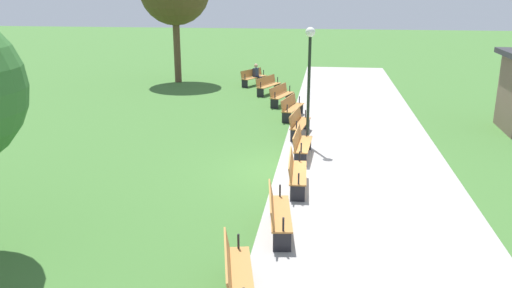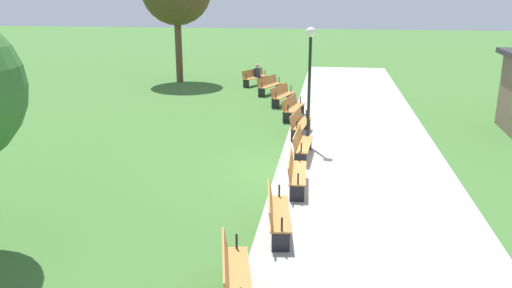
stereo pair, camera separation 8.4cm
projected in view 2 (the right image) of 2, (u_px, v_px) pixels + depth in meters
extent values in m
plane|color=#3D6B2D|center=(302.00, 172.00, 15.15)|extent=(120.00, 120.00, 0.00)
cube|color=#A39E99|center=(365.00, 175.00, 14.89)|extent=(44.18, 5.21, 0.01)
cube|color=#B27538|center=(256.00, 77.00, 28.95)|extent=(1.93, 1.28, 0.04)
cube|color=#B27538|center=(253.00, 73.00, 29.00)|extent=(1.77, 0.98, 0.40)
cube|color=black|center=(265.00, 79.00, 29.73)|extent=(0.22, 0.36, 0.43)
cylinder|color=black|center=(265.00, 73.00, 29.61)|extent=(0.06, 0.06, 0.30)
cube|color=black|center=(246.00, 84.00, 28.31)|extent=(0.22, 0.36, 0.43)
cylinder|color=black|center=(246.00, 77.00, 28.19)|extent=(0.06, 0.06, 0.30)
cube|color=#B27538|center=(270.00, 85.00, 26.49)|extent=(1.96, 1.14, 0.04)
cube|color=#B27538|center=(267.00, 80.00, 26.52)|extent=(1.84, 0.83, 0.40)
cube|color=black|center=(279.00, 87.00, 27.31)|extent=(0.20, 0.37, 0.43)
cylinder|color=black|center=(279.00, 80.00, 27.19)|extent=(0.06, 0.06, 0.30)
cube|color=black|center=(262.00, 93.00, 25.81)|extent=(0.20, 0.37, 0.43)
cylinder|color=black|center=(262.00, 85.00, 25.68)|extent=(0.06, 0.06, 0.30)
cube|color=#B27538|center=(283.00, 95.00, 23.97)|extent=(1.98, 1.00, 0.04)
cube|color=#B27538|center=(279.00, 90.00, 23.99)|extent=(1.88, 0.68, 0.40)
cube|color=black|center=(290.00, 97.00, 24.83)|extent=(0.17, 0.37, 0.43)
cylinder|color=black|center=(291.00, 89.00, 24.71)|extent=(0.06, 0.06, 0.30)
cube|color=black|center=(275.00, 104.00, 23.25)|extent=(0.17, 0.37, 0.43)
cylinder|color=black|center=(276.00, 95.00, 23.13)|extent=(0.06, 0.06, 0.30)
cube|color=#B27538|center=(294.00, 108.00, 21.42)|extent=(1.99, 0.85, 0.04)
cube|color=#B27538|center=(289.00, 102.00, 21.42)|extent=(1.92, 0.52, 0.40)
cube|color=black|center=(300.00, 109.00, 22.31)|extent=(0.14, 0.38, 0.43)
cylinder|color=black|center=(300.00, 100.00, 22.19)|extent=(0.05, 0.05, 0.30)
cube|color=black|center=(287.00, 118.00, 20.67)|extent=(0.14, 0.38, 0.43)
cylinder|color=black|center=(288.00, 108.00, 20.55)|extent=(0.05, 0.05, 0.30)
cube|color=#B27538|center=(301.00, 124.00, 18.86)|extent=(1.98, 0.69, 0.04)
cube|color=#B27538|center=(296.00, 117.00, 18.84)|extent=(1.94, 0.35, 0.40)
cube|color=black|center=(305.00, 124.00, 19.76)|extent=(0.11, 0.38, 0.43)
cylinder|color=black|center=(306.00, 114.00, 19.64)|extent=(0.05, 0.05, 0.30)
cube|color=black|center=(296.00, 136.00, 18.08)|extent=(0.11, 0.38, 0.43)
cylinder|color=black|center=(297.00, 125.00, 17.96)|extent=(0.05, 0.05, 0.30)
cube|color=#B27538|center=(303.00, 144.00, 16.29)|extent=(1.96, 0.52, 0.04)
cube|color=#B27538|center=(297.00, 137.00, 16.26)|extent=(1.94, 0.19, 0.40)
cube|color=black|center=(306.00, 143.00, 17.22)|extent=(0.08, 0.38, 0.43)
cylinder|color=black|center=(307.00, 132.00, 17.10)|extent=(0.05, 0.05, 0.30)
cube|color=black|center=(300.00, 160.00, 15.50)|extent=(0.08, 0.38, 0.43)
cylinder|color=black|center=(301.00, 148.00, 15.38)|extent=(0.05, 0.05, 0.30)
cube|color=#B27538|center=(298.00, 173.00, 13.75)|extent=(1.96, 0.52, 0.04)
cube|color=#B27538|center=(291.00, 164.00, 13.70)|extent=(1.94, 0.19, 0.40)
cube|color=black|center=(298.00, 170.00, 14.68)|extent=(0.08, 0.38, 0.43)
cylinder|color=black|center=(299.00, 157.00, 14.57)|extent=(0.05, 0.05, 0.30)
cube|color=black|center=(297.00, 194.00, 12.95)|extent=(0.08, 0.38, 0.43)
cylinder|color=black|center=(298.00, 179.00, 12.83)|extent=(0.05, 0.05, 0.30)
cube|color=#B27538|center=(279.00, 213.00, 11.25)|extent=(1.98, 0.69, 0.04)
cube|color=#B27538|center=(270.00, 203.00, 11.18)|extent=(1.94, 0.35, 0.40)
cube|color=black|center=(278.00, 206.00, 12.19)|extent=(0.11, 0.38, 0.43)
cylinder|color=black|center=(279.00, 191.00, 12.07)|extent=(0.05, 0.05, 0.30)
cube|color=black|center=(281.00, 242.00, 10.44)|extent=(0.11, 0.38, 0.43)
cylinder|color=black|center=(282.00, 224.00, 10.33)|extent=(0.05, 0.05, 0.30)
cube|color=#B27538|center=(237.00, 275.00, 8.81)|extent=(1.99, 0.85, 0.04)
cube|color=#B27538|center=(226.00, 262.00, 8.73)|extent=(1.92, 0.52, 0.40)
cube|color=black|center=(236.00, 260.00, 9.75)|extent=(0.14, 0.38, 0.43)
cylinder|color=black|center=(237.00, 241.00, 9.63)|extent=(0.05, 0.05, 0.30)
cube|color=#2D3347|center=(257.00, 72.00, 29.03)|extent=(0.38, 0.32, 0.50)
sphere|color=tan|center=(257.00, 66.00, 28.91)|extent=(0.22, 0.22, 0.22)
cylinder|color=#23232D|center=(261.00, 77.00, 29.08)|extent=(0.28, 0.38, 0.13)
cylinder|color=#23232D|center=(263.00, 81.00, 29.04)|extent=(0.15, 0.15, 0.43)
cylinder|color=#23232D|center=(259.00, 78.00, 28.94)|extent=(0.28, 0.38, 0.13)
cylinder|color=#23232D|center=(261.00, 82.00, 28.90)|extent=(0.15, 0.15, 0.43)
cylinder|color=brown|center=(179.00, 48.00, 29.65)|extent=(0.39, 0.39, 3.93)
cylinder|color=black|center=(309.00, 93.00, 17.14)|extent=(0.10, 0.10, 3.71)
sphere|color=white|center=(311.00, 32.00, 16.57)|extent=(0.32, 0.32, 0.32)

